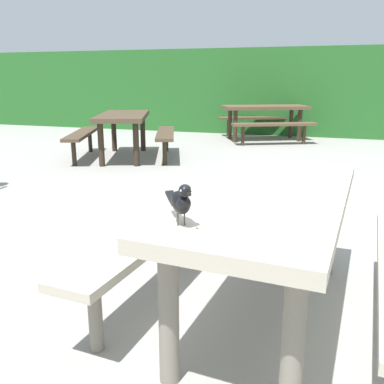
{
  "coord_description": "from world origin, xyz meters",
  "views": [
    {
      "loc": [
        0.2,
        -2.15,
        1.32
      ],
      "look_at": [
        -0.35,
        -0.45,
        0.84
      ],
      "focal_mm": 39.57,
      "sensor_mm": 36.0,
      "label": 1
    }
  ],
  "objects_px": {
    "bird_grackle": "(181,201)",
    "picnic_table_mid_right": "(123,125)",
    "picnic_table_far_centre": "(265,114)",
    "picnic_table_foreground": "(269,224)"
  },
  "relations": [
    {
      "from": "picnic_table_foreground",
      "to": "bird_grackle",
      "type": "relative_size",
      "value": 7.63
    },
    {
      "from": "bird_grackle",
      "to": "picnic_table_mid_right",
      "type": "distance_m",
      "value": 5.61
    },
    {
      "from": "picnic_table_foreground",
      "to": "picnic_table_far_centre",
      "type": "relative_size",
      "value": 0.82
    },
    {
      "from": "picnic_table_mid_right",
      "to": "picnic_table_foreground",
      "type": "bearing_deg",
      "value": -54.35
    },
    {
      "from": "picnic_table_foreground",
      "to": "picnic_table_far_centre",
      "type": "distance_m",
      "value": 7.18
    },
    {
      "from": "bird_grackle",
      "to": "picnic_table_far_centre",
      "type": "xyz_separation_m",
      "value": [
        -0.83,
        7.75,
        -0.29
      ]
    },
    {
      "from": "picnic_table_foreground",
      "to": "bird_grackle",
      "type": "xyz_separation_m",
      "value": [
        -0.27,
        -0.66,
        0.29
      ]
    },
    {
      "from": "picnic_table_foreground",
      "to": "bird_grackle",
      "type": "distance_m",
      "value": 0.77
    },
    {
      "from": "picnic_table_foreground",
      "to": "picnic_table_mid_right",
      "type": "height_order",
      "value": "same"
    },
    {
      "from": "picnic_table_mid_right",
      "to": "picnic_table_far_centre",
      "type": "relative_size",
      "value": 0.97
    }
  ]
}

